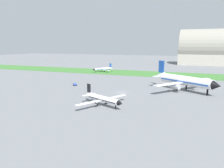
% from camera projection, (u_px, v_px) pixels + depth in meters
% --- Properties ---
extents(ground_plane, '(600.00, 600.00, 0.00)m').
position_uv_depth(ground_plane, '(121.00, 93.00, 89.61)').
color(ground_plane, slate).
extents(grass_taxiway_strip, '(360.00, 28.00, 0.08)m').
position_uv_depth(grass_taxiway_strip, '(153.00, 74.00, 145.35)').
color(grass_taxiway_strip, '#3D7533').
rests_on(grass_taxiway_strip, ground_plane).
extents(airplane_midfield_jet, '(28.21, 28.04, 11.51)m').
position_uv_depth(airplane_midfield_jet, '(184.00, 81.00, 92.81)').
color(airplane_midfield_jet, white).
rests_on(airplane_midfield_jet, ground_plane).
extents(airplane_foreground_turboprop, '(16.16, 18.60, 5.98)m').
position_uv_depth(airplane_foreground_turboprop, '(103.00, 99.00, 70.38)').
color(airplane_foreground_turboprop, white).
rests_on(airplane_foreground_turboprop, ground_plane).
extents(airplane_taxiing_turboprop, '(15.76, 13.91, 5.56)m').
position_uv_depth(airplane_taxiing_turboprop, '(103.00, 69.00, 155.79)').
color(airplane_taxiing_turboprop, white).
rests_on(airplane_taxiing_turboprop, ground_plane).
extents(baggage_cart_near_gate, '(2.79, 2.95, 0.90)m').
position_uv_depth(baggage_cart_near_gate, '(75.00, 84.00, 104.93)').
color(baggage_cart_near_gate, '#334FB2').
rests_on(baggage_cart_near_gate, ground_plane).
extents(hangar_distant, '(51.61, 32.17, 32.51)m').
position_uv_depth(hangar_distant, '(209.00, 50.00, 209.48)').
color(hangar_distant, '#B2AD9E').
rests_on(hangar_distant, ground_plane).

